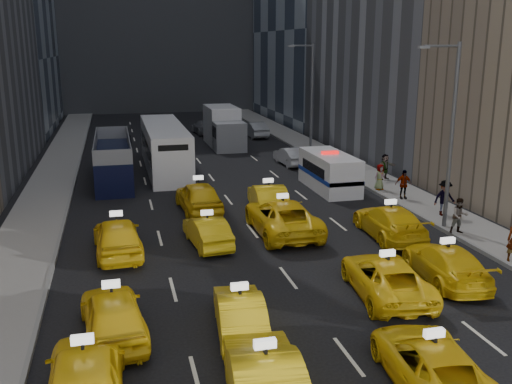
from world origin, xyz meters
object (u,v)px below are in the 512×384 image
city_bus (165,148)px  box_truck (224,127)px  nypd_van (329,172)px  double_decker (113,159)px

city_bus → box_truck: 10.72m
city_bus → box_truck: box_truck is taller
city_bus → box_truck: size_ratio=1.68×
nypd_van → box_truck: box_truck is taller
city_bus → box_truck: bearing=54.4°
double_decker → city_bus: city_bus is taller
box_truck → nypd_van: bearing=-79.2°
nypd_van → city_bus: city_bus is taller
nypd_van → box_truck: (-3.45, 17.26, 0.60)m
nypd_van → city_bus: bearing=145.5°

